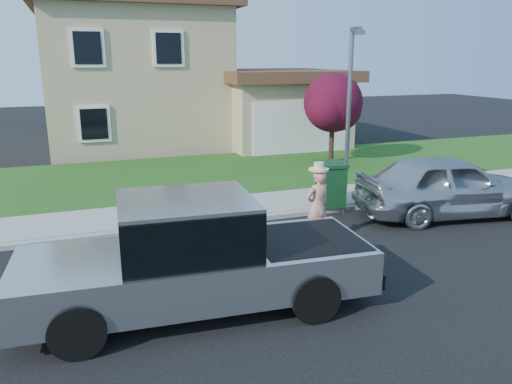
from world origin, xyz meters
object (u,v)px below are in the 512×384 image
woman (318,205)px  trash_bin (331,184)px  street_lamp (349,111)px  ornamental_tree (334,106)px  sedan (449,186)px  pickup_truck (195,258)px

woman → trash_bin: size_ratio=1.56×
trash_bin → street_lamp: street_lamp is taller
woman → ornamental_tree: (4.61, 7.80, 1.47)m
sedan → ornamental_tree: ornamental_tree is taller
pickup_truck → ornamental_tree: size_ratio=1.75×
ornamental_tree → street_lamp: size_ratio=0.72×
ornamental_tree → pickup_truck: bearing=-128.8°
pickup_truck → sedan: (7.73, 2.78, -0.08)m
sedan → ornamental_tree: bearing=6.3°
woman → sedan: size_ratio=0.38×
pickup_truck → sedan: bearing=23.7°
pickup_truck → street_lamp: 6.84m
pickup_truck → trash_bin: 6.63m
street_lamp → sedan: bearing=-16.1°
trash_bin → street_lamp: 2.12m
woman → trash_bin: (1.52, 2.17, -0.14)m
ornamental_tree → street_lamp: street_lamp is taller
pickup_truck → street_lamp: bearing=41.4°
woman → ornamental_tree: 9.18m
street_lamp → ornamental_tree: bearing=74.6°
sedan → woman: bearing=106.3°
sedan → ornamental_tree: 7.42m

